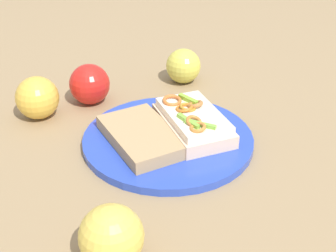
{
  "coord_description": "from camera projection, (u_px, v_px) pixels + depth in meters",
  "views": [
    {
      "loc": [
        0.67,
        -0.08,
        0.43
      ],
      "look_at": [
        0.0,
        0.0,
        0.03
      ],
      "focal_mm": 50.75,
      "sensor_mm": 36.0,
      "label": 1
    }
  ],
  "objects": [
    {
      "name": "ground_plane",
      "position": [
        168.0,
        143.0,
        0.8
      ],
      "size": [
        2.0,
        2.0,
        0.0
      ],
      "primitive_type": "plane",
      "color": "#8D7350",
      "rests_on": "ground"
    },
    {
      "name": "plate",
      "position": [
        168.0,
        140.0,
        0.8
      ],
      "size": [
        0.28,
        0.28,
        0.01
      ],
      "primitive_type": "cylinder",
      "color": "#2844B4",
      "rests_on": "ground_plane"
    },
    {
      "name": "sandwich",
      "position": [
        193.0,
        121.0,
        0.8
      ],
      "size": [
        0.17,
        0.13,
        0.05
      ],
      "rotation": [
        0.0,
        0.0,
        0.26
      ],
      "color": "beige",
      "rests_on": "plate"
    },
    {
      "name": "bread_slice_side",
      "position": [
        142.0,
        136.0,
        0.77
      ],
      "size": [
        0.18,
        0.15,
        0.02
      ],
      "primitive_type": "cube",
      "rotation": [
        0.0,
        0.0,
        0.38
      ],
      "color": "tan",
      "rests_on": "plate"
    },
    {
      "name": "apple_0",
      "position": [
        90.0,
        84.0,
        0.91
      ],
      "size": [
        0.1,
        0.1,
        0.08
      ],
      "primitive_type": "sphere",
      "rotation": [
        0.0,
        0.0,
        1.92
      ],
      "color": "red",
      "rests_on": "ground_plane"
    },
    {
      "name": "apple_1",
      "position": [
        111.0,
        236.0,
        0.55
      ],
      "size": [
        0.09,
        0.09,
        0.08
      ],
      "primitive_type": "sphere",
      "rotation": [
        0.0,
        0.0,
        0.24
      ],
      "color": "gold",
      "rests_on": "ground_plane"
    },
    {
      "name": "apple_2",
      "position": [
        183.0,
        66.0,
        0.99
      ],
      "size": [
        0.1,
        0.1,
        0.07
      ],
      "primitive_type": "sphere",
      "rotation": [
        0.0,
        0.0,
        3.64
      ],
      "color": "gold",
      "rests_on": "ground_plane"
    },
    {
      "name": "apple_3",
      "position": [
        37.0,
        98.0,
        0.86
      ],
      "size": [
        0.09,
        0.09,
        0.08
      ],
      "primitive_type": "sphere",
      "rotation": [
        0.0,
        0.0,
        0.11
      ],
      "color": "gold",
      "rests_on": "ground_plane"
    }
  ]
}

